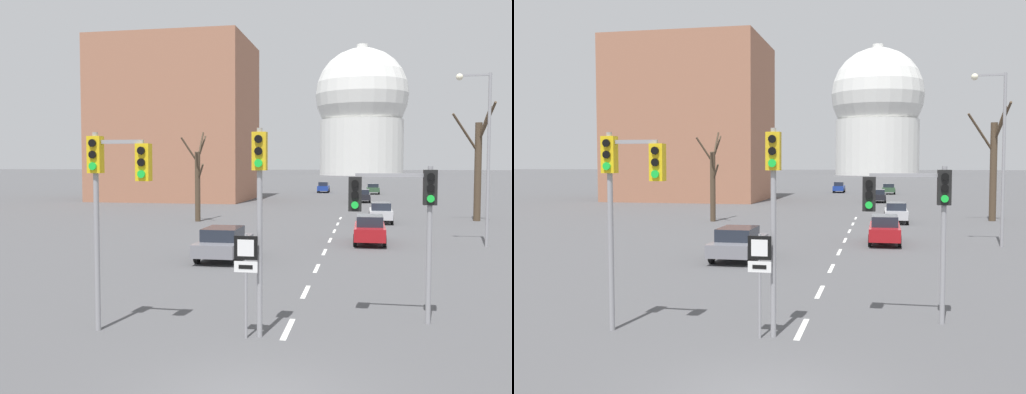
# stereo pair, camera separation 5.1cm
# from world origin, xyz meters

# --- Properties ---
(lane_stripe_0) EXTENTS (0.16, 2.00, 0.01)m
(lane_stripe_0) POSITION_xyz_m (0.00, 4.88, 0.00)
(lane_stripe_0) COLOR silver
(lane_stripe_0) RESTS_ON ground_plane
(lane_stripe_1) EXTENTS (0.16, 2.00, 0.01)m
(lane_stripe_1) POSITION_xyz_m (0.00, 9.38, 0.00)
(lane_stripe_1) COLOR silver
(lane_stripe_1) RESTS_ON ground_plane
(lane_stripe_2) EXTENTS (0.16, 2.00, 0.01)m
(lane_stripe_2) POSITION_xyz_m (0.00, 13.88, 0.00)
(lane_stripe_2) COLOR silver
(lane_stripe_2) RESTS_ON ground_plane
(lane_stripe_3) EXTENTS (0.16, 2.00, 0.01)m
(lane_stripe_3) POSITION_xyz_m (0.00, 18.38, 0.00)
(lane_stripe_3) COLOR silver
(lane_stripe_3) RESTS_ON ground_plane
(lane_stripe_4) EXTENTS (0.16, 2.00, 0.01)m
(lane_stripe_4) POSITION_xyz_m (0.00, 22.88, 0.00)
(lane_stripe_4) COLOR silver
(lane_stripe_4) RESTS_ON ground_plane
(lane_stripe_5) EXTENTS (0.16, 2.00, 0.01)m
(lane_stripe_5) POSITION_xyz_m (0.00, 27.38, 0.00)
(lane_stripe_5) COLOR silver
(lane_stripe_5) RESTS_ON ground_plane
(lane_stripe_6) EXTENTS (0.16, 2.00, 0.01)m
(lane_stripe_6) POSITION_xyz_m (0.00, 31.88, 0.00)
(lane_stripe_6) COLOR silver
(lane_stripe_6) RESTS_ON ground_plane
(lane_stripe_7) EXTENTS (0.16, 2.00, 0.01)m
(lane_stripe_7) POSITION_xyz_m (0.00, 36.38, 0.00)
(lane_stripe_7) COLOR silver
(lane_stripe_7) RESTS_ON ground_plane
(traffic_signal_centre_tall) EXTENTS (0.36, 0.34, 5.31)m
(traffic_signal_centre_tall) POSITION_xyz_m (-0.62, 4.06, 3.69)
(traffic_signal_centre_tall) COLOR gray
(traffic_signal_centre_tall) RESTS_ON ground_plane
(traffic_signal_near_left) EXTENTS (1.69, 0.34, 5.23)m
(traffic_signal_near_left) POSITION_xyz_m (-4.48, 3.81, 3.95)
(traffic_signal_near_left) COLOR gray
(traffic_signal_near_left) RESTS_ON ground_plane
(traffic_signal_near_right) EXTENTS (2.37, 0.34, 4.35)m
(traffic_signal_near_right) POSITION_xyz_m (2.99, 6.12, 3.29)
(traffic_signal_near_right) COLOR gray
(traffic_signal_near_right) RESTS_ON ground_plane
(route_sign_post) EXTENTS (0.60, 0.08, 2.66)m
(route_sign_post) POSITION_xyz_m (-0.94, 3.87, 1.82)
(route_sign_post) COLOR gray
(route_sign_post) RESTS_ON ground_plane
(street_lamp_right) EXTENTS (1.79, 0.36, 9.16)m
(street_lamp_right) POSITION_xyz_m (8.04, 21.83, 5.50)
(street_lamp_right) COLOR gray
(street_lamp_right) RESTS_ON ground_plane
(sedan_near_left) EXTENTS (1.71, 3.88, 1.48)m
(sedan_near_left) POSITION_xyz_m (1.67, 56.14, 0.76)
(sedan_near_left) COLOR black
(sedan_near_left) RESTS_ON ground_plane
(sedan_near_right) EXTENTS (1.72, 4.56, 1.58)m
(sedan_near_right) POSITION_xyz_m (2.23, 21.96, 0.81)
(sedan_near_right) COLOR maroon
(sedan_near_right) RESTS_ON ground_plane
(sedan_mid_centre) EXTENTS (1.70, 4.50, 1.63)m
(sedan_mid_centre) POSITION_xyz_m (-4.38, 77.39, 0.82)
(sedan_mid_centre) COLOR navy
(sedan_mid_centre) RESTS_ON ground_plane
(sedan_far_left) EXTENTS (1.74, 4.35, 1.53)m
(sedan_far_left) POSITION_xyz_m (3.11, 33.54, 0.80)
(sedan_far_left) COLOR #B7B7BC
(sedan_far_left) RESTS_ON ground_plane
(sedan_far_right) EXTENTS (1.95, 4.58, 1.49)m
(sedan_far_right) POSITION_xyz_m (-4.43, 15.45, 0.77)
(sedan_far_right) COLOR slate
(sedan_far_right) RESTS_ON ground_plane
(sedan_distant_centre) EXTENTS (1.89, 3.89, 1.53)m
(sedan_distant_centre) POSITION_xyz_m (3.00, 74.32, 0.80)
(sedan_distant_centre) COLOR #2D4C33
(sedan_distant_centre) RESTS_ON ground_plane
(bare_tree_left_near) EXTENTS (1.97, 2.89, 6.86)m
(bare_tree_left_near) POSITION_xyz_m (-10.62, 31.80, 3.15)
(bare_tree_left_near) COLOR #473828
(bare_tree_left_near) RESTS_ON ground_plane
(bare_tree_right_near) EXTENTS (2.87, 4.66, 8.86)m
(bare_tree_right_near) POSITION_xyz_m (10.41, 36.09, 4.34)
(bare_tree_right_near) COLOR #473828
(bare_tree_right_near) RESTS_ON ground_plane
(capitol_dome) EXTENTS (35.20, 35.20, 49.72)m
(capitol_dome) POSITION_xyz_m (0.00, 213.43, 24.22)
(capitol_dome) COLOR silver
(capitol_dome) RESTS_ON ground_plane
(apartment_block_left) EXTENTS (18.00, 14.00, 19.18)m
(apartment_block_left) POSITION_xyz_m (-20.91, 57.17, 9.59)
(apartment_block_left) COLOR #9E664C
(apartment_block_left) RESTS_ON ground_plane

